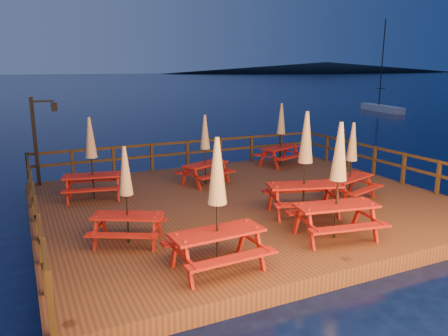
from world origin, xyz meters
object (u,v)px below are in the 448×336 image
at_px(lamp_post, 39,133).
at_px(sailboat, 382,108).
at_px(picnic_table_1, 281,133).
at_px(picnic_table_0, 205,148).
at_px(picnic_table_2, 338,179).

bearing_deg(lamp_post, sailboat, 27.42).
distance_m(sailboat, picnic_table_1, 29.06).
xyz_separation_m(sailboat, picnic_table_1, (-23.11, -17.56, 1.42)).
distance_m(sailboat, picnic_table_0, 33.03).
bearing_deg(lamp_post, picnic_table_2, -53.82).
height_order(picnic_table_0, picnic_table_1, picnic_table_1).
height_order(picnic_table_0, picnic_table_2, picnic_table_2).
bearing_deg(picnic_table_0, picnic_table_1, -3.07).
bearing_deg(picnic_table_0, lamp_post, 134.00).
xyz_separation_m(lamp_post, picnic_table_1, (9.02, -0.89, -0.48)).
bearing_deg(sailboat, lamp_post, -141.37).
relative_size(lamp_post, picnic_table_2, 1.08).
bearing_deg(sailboat, picnic_table_0, -133.81).
bearing_deg(picnic_table_2, sailboat, 53.75).
distance_m(picnic_table_0, picnic_table_1, 4.16).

